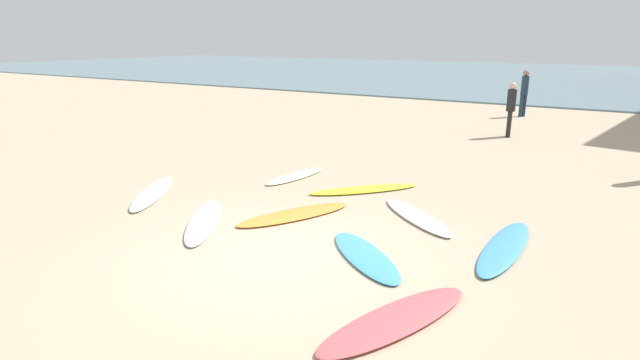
{
  "coord_description": "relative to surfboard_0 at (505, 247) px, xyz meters",
  "views": [
    {
      "loc": [
        4.0,
        -5.52,
        3.14
      ],
      "look_at": [
        -0.99,
        2.9,
        0.3
      ],
      "focal_mm": 27.8,
      "sensor_mm": 36.0,
      "label": 1
    }
  ],
  "objects": [
    {
      "name": "surfboard_2",
      "position": [
        -4.76,
        -1.52,
        -0.01
      ],
      "size": [
        1.67,
        2.16,
        0.07
      ],
      "primitive_type": "ellipsoid",
      "rotation": [
        0.0,
        0.0,
        3.73
      ],
      "color": "silver",
      "rests_on": "ground_plane"
    },
    {
      "name": "ocean_water",
      "position": [
        -2.87,
        37.4,
        0.0
      ],
      "size": [
        120.0,
        40.0,
        0.08
      ],
      "primitive_type": "cube",
      "color": "slate",
      "rests_on": "ground_plane"
    },
    {
      "name": "surfboard_5",
      "position": [
        -3.58,
        -0.42,
        -0.0
      ],
      "size": [
        1.56,
        2.29,
        0.07
      ],
      "primitive_type": "ellipsoid",
      "rotation": [
        0.0,
        0.0,
        -0.47
      ],
      "color": "orange",
      "rests_on": "ground_plane"
    },
    {
      "name": "ground_plane",
      "position": [
        -2.87,
        -1.94,
        -0.04
      ],
      "size": [
        120.0,
        120.0,
        0.0
      ],
      "primitive_type": "plane",
      "color": "tan"
    },
    {
      "name": "surfboard_7",
      "position": [
        -0.66,
        -2.74,
        -0.0
      ],
      "size": [
        1.39,
        2.35,
        0.08
      ],
      "primitive_type": "ellipsoid",
      "rotation": [
        0.0,
        0.0,
        -0.37
      ],
      "color": "#D75559",
      "rests_on": "ground_plane"
    },
    {
      "name": "surfboard_3",
      "position": [
        -5.0,
        1.77,
        -0.01
      ],
      "size": [
        0.76,
        1.98,
        0.06
      ],
      "primitive_type": "ellipsoid",
      "rotation": [
        0.0,
        0.0,
        3.0
      ],
      "color": "#F0EFBD",
      "rests_on": "ground_plane"
    },
    {
      "name": "surfboard_6",
      "position": [
        -6.82,
        -0.84,
        -0.0
      ],
      "size": [
        1.7,
        2.32,
        0.08
      ],
      "primitive_type": "ellipsoid",
      "rotation": [
        0.0,
        0.0,
        3.7
      ],
      "color": "white",
      "rests_on": "ground_plane"
    },
    {
      "name": "surfboard_1",
      "position": [
        -3.17,
        1.62,
        -0.0
      ],
      "size": [
        2.01,
        2.09,
        0.07
      ],
      "primitive_type": "ellipsoid",
      "rotation": [
        0.0,
        0.0,
        -0.75
      ],
      "color": "yellow",
      "rests_on": "ground_plane"
    },
    {
      "name": "beachgoer_far",
      "position": [
        -2.06,
        14.09,
        1.02
      ],
      "size": [
        0.38,
        0.38,
        1.87
      ],
      "rotation": [
        0.0,
        0.0,
        1.07
      ],
      "color": "#1E3342",
      "rests_on": "ground_plane"
    },
    {
      "name": "surfboard_4",
      "position": [
        -1.63,
        0.61,
        -0.0
      ],
      "size": [
        1.94,
        1.72,
        0.07
      ],
      "primitive_type": "ellipsoid",
      "rotation": [
        0.0,
        0.0,
        0.88
      ],
      "color": "white",
      "rests_on": "ground_plane"
    },
    {
      "name": "beachgoer_mid",
      "position": [
        -1.71,
        9.34,
        0.94
      ],
      "size": [
        0.33,
        0.34,
        1.76
      ],
      "rotation": [
        0.0,
        0.0,
        4.9
      ],
      "color": "black",
      "rests_on": "ground_plane"
    },
    {
      "name": "surfboard_0",
      "position": [
        0.0,
        0.0,
        0.0
      ],
      "size": [
        0.61,
        2.46,
        0.08
      ],
      "primitive_type": "ellipsoid",
      "rotation": [
        0.0,
        0.0,
        -0.04
      ],
      "color": "#4496DF",
      "rests_on": "ground_plane"
    },
    {
      "name": "surfboard_8",
      "position": [
        -1.7,
        -1.36,
        -0.01
      ],
      "size": [
        1.85,
        1.68,
        0.06
      ],
      "primitive_type": "ellipsoid",
      "rotation": [
        0.0,
        0.0,
        0.87
      ],
      "color": "#459CDE",
      "rests_on": "ground_plane"
    }
  ]
}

